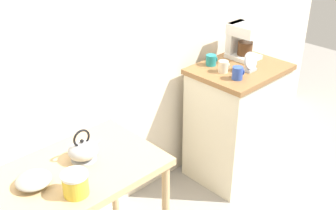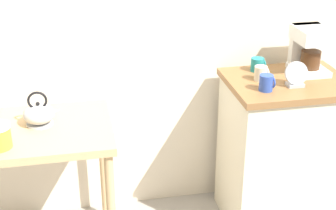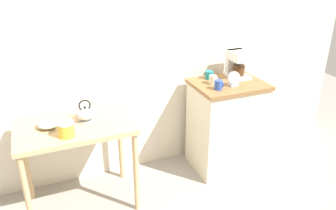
{
  "view_description": "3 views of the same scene",
  "coord_description": "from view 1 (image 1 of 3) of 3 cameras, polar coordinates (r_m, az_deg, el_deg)",
  "views": [
    {
      "loc": [
        -1.46,
        -1.55,
        2.02
      ],
      "look_at": [
        -0.05,
        -0.09,
        0.94
      ],
      "focal_mm": 43.76,
      "sensor_mm": 36.0,
      "label": 1
    },
    {
      "loc": [
        -0.38,
        -2.34,
        1.92
      ],
      "look_at": [
        0.08,
        -0.04,
        0.84
      ],
      "focal_mm": 54.04,
      "sensor_mm": 36.0,
      "label": 2
    },
    {
      "loc": [
        -0.88,
        -2.5,
        2.0
      ],
      "look_at": [
        0.1,
        -0.1,
        0.84
      ],
      "focal_mm": 36.25,
      "sensor_mm": 36.0,
      "label": 3
    }
  ],
  "objects": [
    {
      "name": "bowl_stoneware",
      "position": [
        2.06,
        -18.22,
        -9.91
      ],
      "size": [
        0.17,
        0.17,
        0.05
      ],
      "color": "#9E998C",
      "rests_on": "wooden_table"
    },
    {
      "name": "coffee_maker",
      "position": [
        3.08,
        10.29,
        9.0
      ],
      "size": [
        0.18,
        0.22,
        0.26
      ],
      "color": "white",
      "rests_on": "kitchen_counter"
    },
    {
      "name": "mug_small_cream",
      "position": [
        2.84,
        7.74,
        5.35
      ],
      "size": [
        0.08,
        0.07,
        0.08
      ],
      "color": "beige",
      "rests_on": "kitchen_counter"
    },
    {
      "name": "wooden_table",
      "position": [
        2.18,
        -12.97,
        -11.12
      ],
      "size": [
        0.91,
        0.57,
        0.77
      ],
      "color": "tan",
      "rests_on": "ground_plane"
    },
    {
      "name": "mug_blue",
      "position": [
        2.74,
        9.68,
        4.42
      ],
      "size": [
        0.08,
        0.07,
        0.09
      ],
      "color": "#2D4CAD",
      "rests_on": "kitchen_counter"
    },
    {
      "name": "back_wall",
      "position": [
        2.58,
        -5.21,
        13.93
      ],
      "size": [
        4.4,
        0.1,
        2.8
      ],
      "primitive_type": "cube",
      "color": "beige",
      "rests_on": "ground_plane"
    },
    {
      "name": "kitchen_counter",
      "position": [
        3.15,
        9.31,
        -2.29
      ],
      "size": [
        0.66,
        0.52,
        0.9
      ],
      "color": "beige",
      "rests_on": "ground_plane"
    },
    {
      "name": "canister_enamel",
      "position": [
        1.94,
        -12.77,
        -10.64
      ],
      "size": [
        0.12,
        0.12,
        0.11
      ],
      "color": "gold",
      "rests_on": "wooden_table"
    },
    {
      "name": "mug_dark_teal",
      "position": [
        2.94,
        6.04,
        6.26
      ],
      "size": [
        0.08,
        0.07,
        0.08
      ],
      "color": "teal",
      "rests_on": "kitchen_counter"
    },
    {
      "name": "teakettle",
      "position": [
        2.16,
        -11.7,
        -6.17
      ],
      "size": [
        0.19,
        0.16,
        0.18
      ],
      "color": "#B2B5BA",
      "rests_on": "wooden_table"
    },
    {
      "name": "table_clock",
      "position": [
        2.88,
        11.41,
        5.78
      ],
      "size": [
        0.12,
        0.06,
        0.13
      ],
      "color": "#B2B5BA",
      "rests_on": "kitchen_counter"
    }
  ]
}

